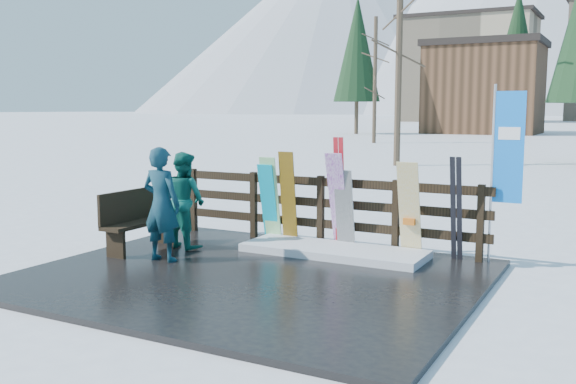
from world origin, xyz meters
The scene contains 16 objects.
ground centered at (0.00, 0.00, 0.00)m, with size 700.00×700.00×0.00m, color white.
deck centered at (0.00, 0.00, 0.04)m, with size 6.00×5.00×0.08m, color black.
fence centered at (0.00, 2.20, 0.74)m, with size 5.60×0.10×1.15m.
snow_patch centered at (0.51, 1.60, 0.14)m, with size 2.86×1.00×0.12m, color white.
bench centered at (-2.39, 0.44, 0.60)m, with size 0.41×1.50×0.97m.
snowboard_0 centered at (-0.87, 1.98, 0.74)m, with size 0.28×0.03×1.35m, color #03AFCF.
snowboard_1 centered at (-0.83, 1.98, 0.81)m, with size 0.29×0.03×1.47m, color white.
snowboard_2 centered at (-0.49, 1.98, 0.86)m, with size 0.27×0.03×1.56m, color orange.
snowboard_3 centered at (0.41, 1.98, 0.86)m, with size 0.28×0.03×1.62m, color white.
snowboard_4 centered at (0.52, 1.98, 0.73)m, with size 0.30×0.03×1.31m, color black.
snowboard_5 centered at (1.59, 1.98, 0.81)m, with size 0.33×0.03×1.50m, color silver.
ski_pair_a centered at (0.40, 2.05, 0.98)m, with size 0.16×0.18×1.80m.
ski_pair_b centered at (2.27, 2.05, 0.86)m, with size 0.17×0.32×1.57m.
rental_flag centered at (2.89, 2.25, 1.69)m, with size 0.45×0.04×2.60m.
person_front centered at (-1.58, 0.03, 0.93)m, with size 0.62×0.41×1.70m, color #164E53.
person_back centered at (-1.85, 0.95, 0.86)m, with size 0.76×0.59×1.56m, color #0F6053.
Camera 1 is at (4.49, -7.33, 2.33)m, focal length 40.00 mm.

